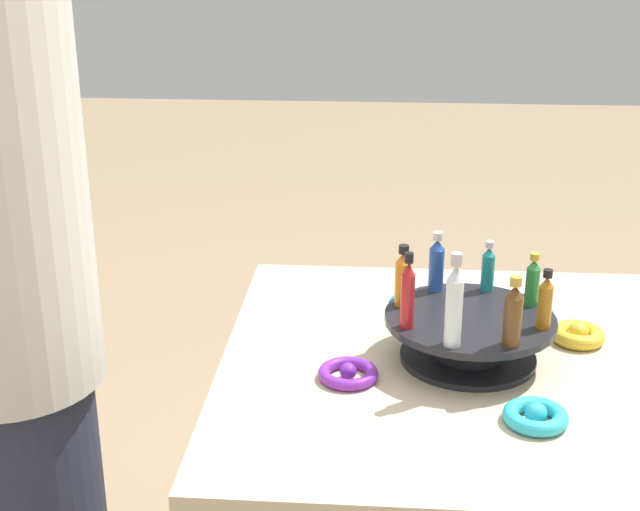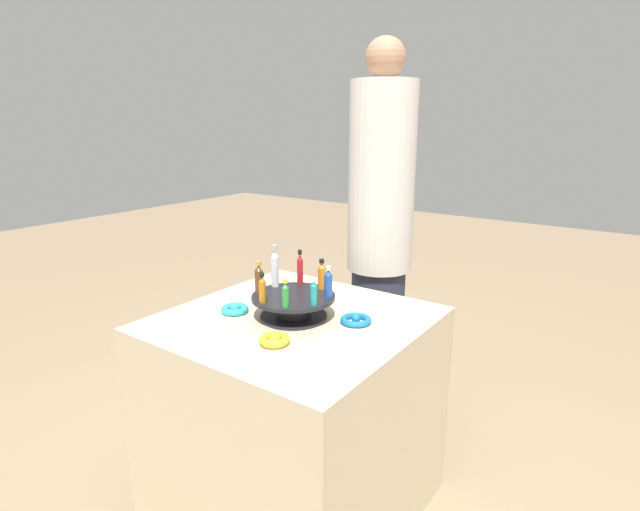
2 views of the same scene
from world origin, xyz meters
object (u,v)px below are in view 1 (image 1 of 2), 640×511
object	(u,v)px
bottle_brown	(513,314)
person_figure	(3,295)
bottle_green	(533,281)
bottle_red	(408,294)
ribbon_bow_teal	(536,416)
ribbon_bow_purple	(348,373)
display_stand	(469,334)
bottle_amber	(545,301)
bottle_teal	(488,268)
bottle_clear	(454,304)
ribbon_bow_gold	(578,334)
ribbon_bow_blue	(415,305)
bottle_blue	(437,264)
bottle_orange	(403,278)

from	to	relation	value
bottle_brown	person_figure	distance (m)	0.78
bottle_green	bottle_red	size ratio (longest dim) A/B	0.73
ribbon_bow_teal	bottle_brown	bearing A→B (deg)	-71.89
bottle_brown	ribbon_bow_purple	xyz separation A→B (m)	(0.24, -0.02, -0.12)
ribbon_bow_teal	display_stand	bearing A→B (deg)	-67.29
bottle_green	bottle_amber	bearing A→B (deg)	93.97
bottle_teal	bottle_red	world-z (taller)	bottle_red
bottle_teal	bottle_red	bearing A→B (deg)	48.97
bottle_clear	ribbon_bow_purple	bearing A→B (deg)	-10.42
ribbon_bow_purple	person_figure	size ratio (longest dim) A/B	0.06
bottle_red	ribbon_bow_teal	world-z (taller)	bottle_red
display_stand	bottle_red	distance (m)	0.15
bottle_clear	bottle_red	bearing A→B (deg)	-41.03
display_stand	ribbon_bow_gold	xyz separation A→B (m)	(-0.19, -0.08, -0.03)
display_stand	ribbon_bow_blue	size ratio (longest dim) A/B	2.72
person_figure	bottle_clear	bearing A→B (deg)	-8.63
bottle_teal	bottle_green	bearing A→B (deg)	138.97
ribbon_bow_gold	bottle_brown	bearing A→B (deg)	52.47
ribbon_bow_blue	ribbon_bow_purple	bearing A→B (deg)	67.71
display_stand	bottle_green	xyz separation A→B (m)	(-0.10, -0.05, 0.07)
bottle_red	bottle_clear	size ratio (longest dim) A/B	0.84
bottle_green	bottle_teal	bearing A→B (deg)	-41.03
bottle_amber	person_figure	distance (m)	0.84
bottle_green	ribbon_bow_blue	xyz separation A→B (m)	(0.18, -0.14, -0.11)
ribbon_bow_teal	person_figure	size ratio (longest dim) A/B	0.06
display_stand	bottle_blue	size ratio (longest dim) A/B	2.63
bottle_amber	bottle_blue	size ratio (longest dim) A/B	0.93
bottle_blue	person_figure	bearing A→B (deg)	15.34
display_stand	bottle_teal	distance (m)	0.14
bottle_teal	bottle_clear	size ratio (longest dim) A/B	0.60
bottle_amber	bottle_orange	world-z (taller)	bottle_orange
ribbon_bow_gold	ribbon_bow_blue	bearing A→B (deg)	-22.29
bottle_amber	ribbon_bow_purple	xyz separation A→B (m)	(0.30, 0.04, -0.11)
bottle_amber	bottle_green	xyz separation A→B (m)	(0.01, -0.09, -0.00)
bottle_green	bottle_clear	size ratio (longest dim) A/B	0.62
bottle_orange	bottle_brown	world-z (taller)	bottle_brown
bottle_brown	display_stand	bearing A→B (deg)	-63.53
ribbon_bow_teal	person_figure	world-z (taller)	person_figure
display_stand	ribbon_bow_purple	distance (m)	0.21
person_figure	bottle_green	bearing A→B (deg)	2.66
bottle_teal	person_figure	world-z (taller)	person_figure
bottle_teal	person_figure	bearing A→B (deg)	14.08
bottle_brown	bottle_orange	bearing A→B (deg)	-41.03
bottle_blue	display_stand	bearing A→B (deg)	116.47
display_stand	bottle_blue	xyz separation A→B (m)	(0.05, -0.10, 0.08)
bottle_orange	ribbon_bow_teal	distance (m)	0.32
bottle_green	ribbon_bow_teal	size ratio (longest dim) A/B	0.97
bottle_teal	person_figure	size ratio (longest dim) A/B	0.05
bottle_green	bottle_red	world-z (taller)	bottle_red
bottle_teal	bottle_clear	distance (m)	0.23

